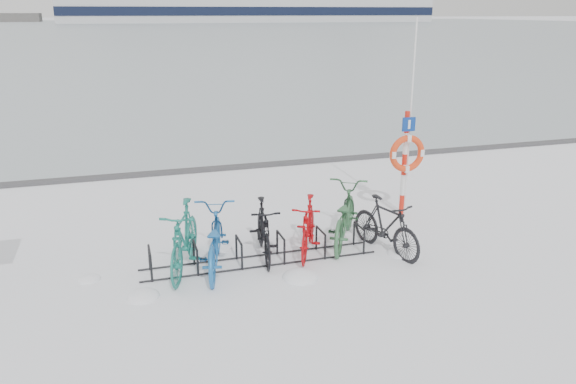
% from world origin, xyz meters
% --- Properties ---
extents(ground, '(900.00, 900.00, 0.00)m').
position_xyz_m(ground, '(0.00, 0.00, 0.00)').
color(ground, white).
rests_on(ground, ground).
extents(ice_sheet, '(400.00, 298.00, 0.02)m').
position_xyz_m(ice_sheet, '(0.00, 155.00, 0.01)').
color(ice_sheet, '#A4B1BA').
rests_on(ice_sheet, ground).
extents(quay_edge, '(400.00, 0.25, 0.10)m').
position_xyz_m(quay_edge, '(0.00, 5.90, 0.05)').
color(quay_edge, '#3F3F42').
rests_on(quay_edge, ground).
extents(bike_rack, '(4.00, 0.48, 0.46)m').
position_xyz_m(bike_rack, '(0.00, 0.00, 0.18)').
color(bike_rack, black).
rests_on(bike_rack, ground).
extents(lifebuoy_station, '(0.76, 0.22, 3.93)m').
position_xyz_m(lifebuoy_station, '(3.38, 1.33, 1.32)').
color(lifebuoy_station, red).
rests_on(lifebuoy_station, ground).
extents(bike_0, '(1.13, 1.98, 1.15)m').
position_xyz_m(bike_0, '(-1.24, 0.09, 0.57)').
color(bike_0, '#1A7163').
rests_on(bike_0, ground).
extents(bike_1, '(1.12, 2.06, 1.03)m').
position_xyz_m(bike_1, '(-0.77, 0.04, 0.51)').
color(bike_1, '#1C61A8').
rests_on(bike_1, ground).
extents(bike_2, '(0.70, 1.73, 1.01)m').
position_xyz_m(bike_2, '(0.12, 0.23, 0.50)').
color(bike_2, black).
rests_on(bike_2, ground).
extents(bike_3, '(1.14, 1.70, 1.00)m').
position_xyz_m(bike_3, '(0.91, 0.18, 0.50)').
color(bike_3, '#B2080D').
rests_on(bike_3, ground).
extents(bike_4, '(1.64, 2.12, 1.07)m').
position_xyz_m(bike_4, '(1.69, 0.44, 0.54)').
color(bike_4, '#32643D').
rests_on(bike_4, ground).
extents(bike_5, '(0.91, 1.73, 1.00)m').
position_xyz_m(bike_5, '(2.21, -0.20, 0.50)').
color(bike_5, black).
rests_on(bike_5, ground).
extents(snow_drifts, '(5.98, 2.04, 0.20)m').
position_xyz_m(snow_drifts, '(0.57, -0.14, 0.00)').
color(snow_drifts, white).
rests_on(snow_drifts, ground).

